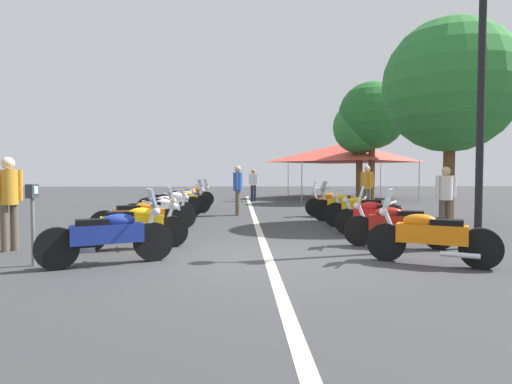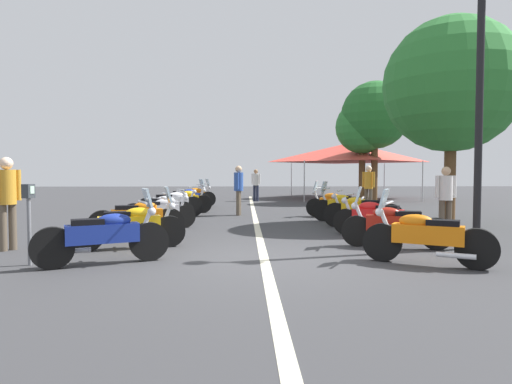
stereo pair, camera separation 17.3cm
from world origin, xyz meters
name	(u,v)px [view 2 (the right image)]	position (x,y,z in m)	size (l,w,h in m)	color
ground_plane	(264,260)	(0.00, 0.00, 0.00)	(80.00, 80.00, 0.00)	#38383A
lane_centre_stripe	(255,220)	(6.22, 0.00, 0.00)	(26.72, 0.16, 0.01)	beige
motorcycle_left_row_0	(105,235)	(-0.33, 2.57, 0.47)	(1.06, 1.98, 1.21)	black
motorcycle_left_row_1	(131,225)	(1.08, 2.52, 0.46)	(0.90, 2.08, 1.20)	black
motorcycle_left_row_2	(138,218)	(2.41, 2.71, 0.46)	(0.96, 2.02, 1.01)	black
motorcycle_left_row_3	(159,212)	(4.01, 2.57, 0.45)	(1.06, 1.87, 0.98)	black
motorcycle_left_row_4	(160,208)	(5.38, 2.81, 0.45)	(1.14, 1.92, 0.99)	black
motorcycle_left_row_5	(171,203)	(7.03, 2.76, 0.47)	(0.97, 2.09, 1.02)	black
motorcycle_left_row_6	(183,201)	(8.40, 2.56, 0.46)	(0.87, 2.05, 1.01)	black
motorcycle_left_row_7	(186,198)	(9.94, 2.68, 0.48)	(1.20, 1.95, 1.22)	black
motorcycle_left_row_8	(193,196)	(11.34, 2.58, 0.47)	(0.89, 2.03, 1.22)	black
motorcycle_right_row_0	(425,236)	(-0.50, -2.54, 0.46)	(1.12, 1.85, 1.20)	black
motorcycle_right_row_1	(394,224)	(1.08, -2.59, 0.46)	(0.93, 2.03, 1.20)	black
motorcycle_right_row_2	(377,217)	(2.57, -2.70, 0.45)	(1.21, 1.88, 0.99)	black
motorcycle_right_row_3	(362,211)	(4.08, -2.78, 0.46)	(1.04, 1.98, 1.01)	black
motorcycle_right_row_4	(346,206)	(5.50, -2.67, 0.47)	(1.12, 1.92, 1.22)	black
motorcycle_right_row_5	(336,203)	(6.90, -2.67, 0.46)	(1.04, 1.95, 1.20)	black
street_lamp_twin_globe	(480,62)	(0.97, -4.16, 3.58)	(0.32, 1.22, 5.31)	black
parking_meter	(29,209)	(-0.36, 3.74, 0.90)	(0.19, 0.15, 1.29)	slate
traffic_cone_0	(383,212)	(5.59, -3.84, 0.29)	(0.36, 0.36, 0.61)	orange
traffic_cone_1	(370,209)	(6.51, -3.70, 0.29)	(0.36, 0.36, 0.61)	orange
traffic_cone_2	(379,210)	(6.18, -3.88, 0.29)	(0.36, 0.36, 0.61)	orange
bystander_0	(368,185)	(8.98, -4.35, 1.03)	(0.42, 0.39, 1.75)	brown
bystander_1	(7,196)	(0.99, 4.81, 1.04)	(0.45, 0.34, 1.76)	brown
bystander_2	(239,186)	(7.68, 0.55, 1.01)	(0.52, 0.32, 1.72)	brown
bystander_3	(446,194)	(3.16, -4.58, 0.95)	(0.32, 0.53, 1.62)	brown
bystander_4	(256,183)	(15.25, -0.24, 0.97)	(0.33, 0.46, 1.66)	#1E2338
roadside_tree_0	(362,128)	(14.28, -5.54, 3.73)	(2.67, 2.67, 5.10)	brown
roadside_tree_1	(452,85)	(5.00, -5.55, 3.96)	(3.81, 3.81, 5.88)	brown
roadside_tree_2	(375,116)	(13.98, -6.08, 4.29)	(3.31, 3.31, 5.97)	brown
event_tent	(350,152)	(17.52, -5.69, 2.65)	(6.72, 6.72, 3.20)	#E54C3F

